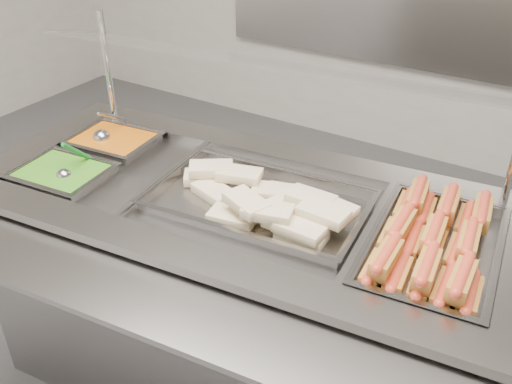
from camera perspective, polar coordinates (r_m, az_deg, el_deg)
The scene contains 11 objects.
steam_counter at distance 2.03m, azimuth -1.22°, elevation -10.48°, with size 1.84×0.96×0.85m.
tray_rail at distance 1.48m, azimuth -10.07°, elevation -10.63°, with size 1.71×0.52×0.05m.
sneeze_guard at distance 1.79m, azimuth 1.57°, elevation 12.30°, with size 1.58×0.44×0.41m.
pan_hotdogs at distance 1.66m, azimuth 17.19°, elevation -6.09°, with size 0.37×0.55×0.09m.
pan_wraps at distance 1.77m, azimuth 0.27°, elevation -1.35°, with size 0.68×0.44×0.07m.
pan_beans at distance 2.20m, azimuth -13.97°, elevation 4.29°, with size 0.30×0.25×0.09m.
pan_peas at distance 2.02m, azimuth -18.70°, elevation 1.02°, with size 0.30×0.25×0.09m.
hotdogs_in_buns at distance 1.62m, azimuth 17.03°, elevation -4.80°, with size 0.33×0.50×0.11m.
tortilla_wraps at distance 1.71m, azimuth 1.23°, elevation -1.06°, with size 0.61×0.30×0.09m.
ladle at distance 2.19m, azimuth -15.11°, elevation 5.36°, with size 0.07×0.18×0.14m.
serving_spoon at distance 1.98m, azimuth -18.42°, elevation 1.94°, with size 0.05×0.16×0.14m.
Camera 1 is at (0.77, -0.94, 1.78)m, focal length 40.00 mm.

